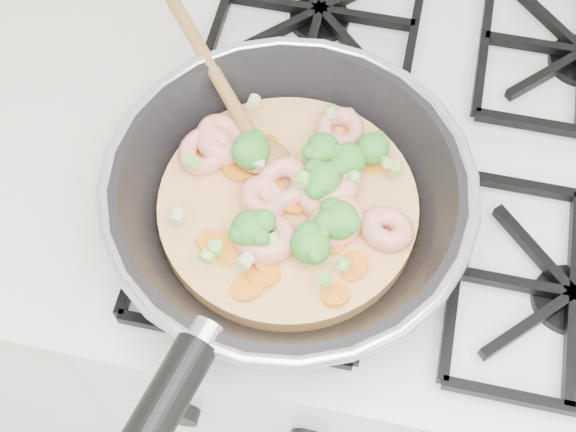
# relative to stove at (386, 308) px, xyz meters

# --- Properties ---
(stove) EXTENTS (0.60, 0.60, 0.92)m
(stove) POSITION_rel_stove_xyz_m (0.00, 0.00, 0.00)
(stove) COLOR silver
(stove) RESTS_ON ground
(skillet) EXTENTS (0.40, 0.59, 0.10)m
(skillet) POSITION_rel_stove_xyz_m (-0.13, -0.13, 0.50)
(skillet) COLOR black
(skillet) RESTS_ON stove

